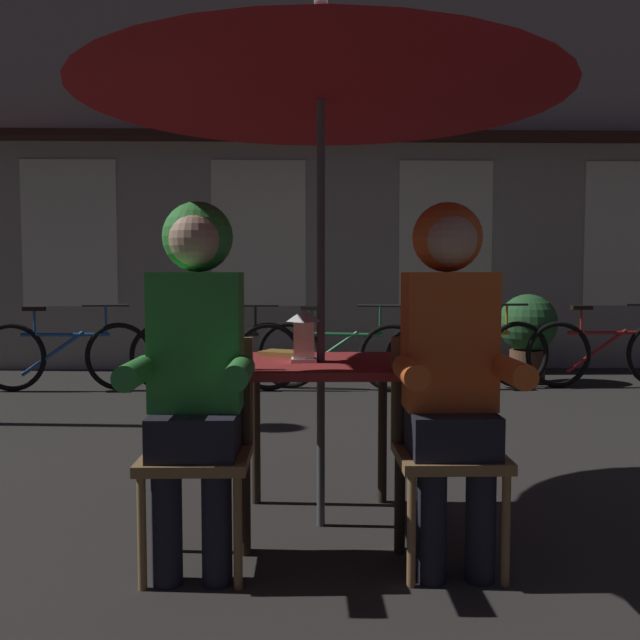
% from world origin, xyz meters
% --- Properties ---
extents(ground_plane, '(60.00, 60.00, 0.00)m').
position_xyz_m(ground_plane, '(0.00, 0.00, 0.00)').
color(ground_plane, '#2D2B28').
extents(cafe_table, '(0.72, 0.72, 0.74)m').
position_xyz_m(cafe_table, '(0.00, 0.00, 0.64)').
color(cafe_table, maroon).
rests_on(cafe_table, ground_plane).
extents(patio_umbrella, '(2.10, 2.10, 2.31)m').
position_xyz_m(patio_umbrella, '(0.00, 0.00, 2.06)').
color(patio_umbrella, '#4C4C51').
rests_on(patio_umbrella, ground_plane).
extents(lantern, '(0.11, 0.11, 0.23)m').
position_xyz_m(lantern, '(-0.07, -0.01, 0.86)').
color(lantern, white).
rests_on(lantern, cafe_table).
extents(chair_left, '(0.40, 0.40, 0.87)m').
position_xyz_m(chair_left, '(-0.48, -0.37, 0.49)').
color(chair_left, olive).
rests_on(chair_left, ground_plane).
extents(chair_right, '(0.40, 0.40, 0.87)m').
position_xyz_m(chair_right, '(0.48, -0.37, 0.49)').
color(chair_right, olive).
rests_on(chair_right, ground_plane).
extents(person_left_hooded, '(0.45, 0.56, 1.40)m').
position_xyz_m(person_left_hooded, '(-0.48, -0.43, 0.85)').
color(person_left_hooded, black).
rests_on(person_left_hooded, ground_plane).
extents(person_right_hooded, '(0.45, 0.56, 1.40)m').
position_xyz_m(person_right_hooded, '(0.48, -0.43, 0.85)').
color(person_right_hooded, black).
rests_on(person_right_hooded, ground_plane).
extents(shopfront_building, '(10.00, 0.93, 6.20)m').
position_xyz_m(shopfront_building, '(0.49, 5.40, 3.09)').
color(shopfront_building, '#9E9389').
rests_on(shopfront_building, ground_plane).
extents(bicycle_nearest, '(1.68, 0.10, 0.84)m').
position_xyz_m(bicycle_nearest, '(-2.37, 3.61, 0.35)').
color(bicycle_nearest, black).
rests_on(bicycle_nearest, ground_plane).
extents(bicycle_second, '(1.68, 0.12, 0.84)m').
position_xyz_m(bicycle_second, '(-0.93, 3.60, 0.35)').
color(bicycle_second, black).
rests_on(bicycle_second, ground_plane).
extents(bicycle_third, '(1.64, 0.45, 0.84)m').
position_xyz_m(bicycle_third, '(0.27, 3.59, 0.35)').
color(bicycle_third, black).
rests_on(bicycle_third, ground_plane).
extents(bicycle_fourth, '(1.67, 0.29, 0.84)m').
position_xyz_m(bicycle_fourth, '(1.54, 3.65, 0.35)').
color(bicycle_fourth, black).
rests_on(bicycle_fourth, ground_plane).
extents(bicycle_fifth, '(1.68, 0.10, 0.84)m').
position_xyz_m(bicycle_fifth, '(2.95, 3.71, 0.35)').
color(bicycle_fifth, black).
rests_on(bicycle_fifth, ground_plane).
extents(book, '(0.24, 0.21, 0.02)m').
position_xyz_m(book, '(-0.17, 0.20, 0.75)').
color(book, olive).
rests_on(book, cafe_table).
extents(potted_plant, '(0.60, 0.60, 0.92)m').
position_xyz_m(potted_plant, '(2.24, 4.02, 0.54)').
color(potted_plant, brown).
rests_on(potted_plant, ground_plane).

